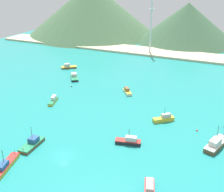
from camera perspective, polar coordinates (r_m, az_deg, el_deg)
name	(u,v)px	position (r m, az deg, el deg)	size (l,w,h in m)	color
ground	(110,112)	(105.16, -0.48, -3.22)	(260.00, 280.00, 0.50)	teal
fishing_boat_0	(129,141)	(86.03, 3.33, -8.81)	(7.82, 3.97, 4.90)	#232328
fishing_boat_1	(149,192)	(69.02, 7.36, -18.17)	(5.16, 10.06, 2.74)	#1E5BA8
fishing_boat_2	(216,144)	(89.48, 19.78, -8.83)	(6.19, 11.19, 6.95)	brown
fishing_boat_3	(53,100)	(114.73, -11.47, -0.80)	(4.17, 8.08, 2.24)	gold
fishing_boat_4	(127,91)	(120.86, 3.00, 0.93)	(5.84, 6.52, 2.28)	silver
fishing_boat_5	(32,143)	(88.13, -15.40, -8.96)	(3.79, 9.03, 6.12)	brown
fishing_boat_6	(164,118)	(99.76, 10.18, -4.36)	(6.82, 6.50, 5.03)	gold
fishing_boat_8	(74,77)	(139.05, -7.43, 3.75)	(8.18, 9.69, 4.88)	#232328
fishing_boat_9	(68,67)	(154.94, -8.56, 5.73)	(8.04, 7.45, 2.48)	brown
fishing_boat_10	(5,166)	(81.23, -20.22, -12.69)	(5.05, 11.06, 5.66)	gold
buoy_0	(71,86)	(129.15, -7.96, 1.86)	(0.61, 0.61, 0.61)	#232328
buoy_1	(197,131)	(96.63, 16.35, -6.53)	(0.63, 0.63, 0.63)	red
beach_strip	(170,54)	(182.88, 11.39, 8.13)	(247.00, 19.43, 1.20)	beige
hill_west	(92,9)	(241.65, -4.04, 16.75)	(102.28, 102.28, 40.08)	#476B47
hill_central	(187,23)	(218.19, 14.55, 13.75)	(70.85, 70.85, 27.43)	#3D6042
radio_tower	(151,27)	(179.58, 7.66, 13.37)	(3.28, 2.62, 32.77)	silver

